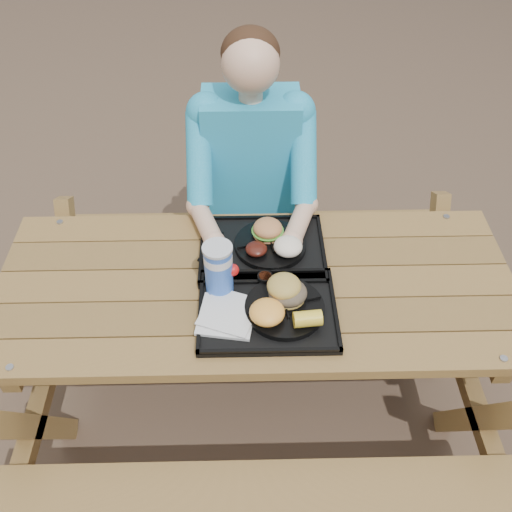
{
  "coord_description": "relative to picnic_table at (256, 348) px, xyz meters",
  "views": [
    {
      "loc": [
        -0.03,
        -1.35,
        2.19
      ],
      "look_at": [
        0.0,
        0.0,
        0.88
      ],
      "focal_mm": 40.0,
      "sensor_mm": 36.0,
      "label": 1
    }
  ],
  "objects": [
    {
      "name": "baked_beans",
      "position": [
        0.0,
        0.11,
        0.43
      ],
      "size": [
        0.08,
        0.08,
        0.04
      ],
      "primitive_type": "ellipsoid",
      "color": "#41130D",
      "rests_on": "plate_far"
    },
    {
      "name": "plate_near",
      "position": [
        0.09,
        -0.14,
        0.41
      ],
      "size": [
        0.26,
        0.26,
        0.02
      ],
      "primitive_type": "cylinder",
      "color": "black",
      "rests_on": "tray_near"
    },
    {
      "name": "picnic_table",
      "position": [
        0.0,
        0.0,
        0.0
      ],
      "size": [
        1.8,
        1.49,
        0.75
      ],
      "primitive_type": null,
      "color": "#999999",
      "rests_on": "ground"
    },
    {
      "name": "burger",
      "position": [
        0.05,
        0.2,
        0.46
      ],
      "size": [
        0.11,
        0.11,
        0.1
      ],
      "primitive_type": null,
      "color": "#BD7642",
      "rests_on": "plate_far"
    },
    {
      "name": "tray_near",
      "position": [
        0.03,
        -0.14,
        0.39
      ],
      "size": [
        0.45,
        0.35,
        0.02
      ],
      "primitive_type": "cube",
      "color": "black",
      "rests_on": "picnic_table"
    },
    {
      "name": "plate_far",
      "position": [
        0.06,
        0.16,
        0.41
      ],
      "size": [
        0.26,
        0.26,
        0.02
      ],
      "primitive_type": "cylinder",
      "color": "black",
      "rests_on": "tray_far"
    },
    {
      "name": "cutlery_far",
      "position": [
        -0.15,
        0.17,
        0.4
      ],
      "size": [
        0.06,
        0.15,
        0.01
      ],
      "primitive_type": "cube",
      "rotation": [
        0.0,
        0.0,
        -0.23
      ],
      "color": "black",
      "rests_on": "tray_far"
    },
    {
      "name": "mac_cheese",
      "position": [
        0.03,
        -0.19,
        0.44
      ],
      "size": [
        0.11,
        0.11,
        0.06
      ],
      "primitive_type": "ellipsoid",
      "color": "#FFB343",
      "rests_on": "plate_near"
    },
    {
      "name": "condiment_bbq",
      "position": [
        0.03,
        -0.01,
        0.41
      ],
      "size": [
        0.05,
        0.05,
        0.03
      ],
      "primitive_type": "cylinder",
      "color": "black",
      "rests_on": "tray_near"
    },
    {
      "name": "ground",
      "position": [
        0.0,
        0.0,
        -0.38
      ],
      "size": [
        60.0,
        60.0,
        0.0
      ],
      "primitive_type": "plane",
      "color": "#999999",
      "rests_on": "ground"
    },
    {
      "name": "soda_cup",
      "position": [
        -0.12,
        -0.05,
        0.49
      ],
      "size": [
        0.09,
        0.09,
        0.19
      ],
      "primitive_type": "cylinder",
      "color": "blue",
      "rests_on": "tray_near"
    },
    {
      "name": "potato_salad",
      "position": [
        0.11,
        0.11,
        0.44
      ],
      "size": [
        0.1,
        0.1,
        0.06
      ],
      "primitive_type": "ellipsoid",
      "color": "white",
      "rests_on": "plate_far"
    },
    {
      "name": "corn_cob",
      "position": [
        0.16,
        -0.22,
        0.44
      ],
      "size": [
        0.1,
        0.1,
        0.05
      ],
      "primitive_type": null,
      "rotation": [
        0.0,
        0.0,
        0.1
      ],
      "color": "yellow",
      "rests_on": "plate_near"
    },
    {
      "name": "diner",
      "position": [
        -0.01,
        0.58,
        0.27
      ],
      "size": [
        0.48,
        0.84,
        1.28
      ],
      "primitive_type": null,
      "color": "#17A4A7",
      "rests_on": "ground"
    },
    {
      "name": "sandwich",
      "position": [
        0.1,
        -0.11,
        0.48
      ],
      "size": [
        0.12,
        0.12,
        0.12
      ],
      "primitive_type": null,
      "color": "#BA9641",
      "rests_on": "plate_near"
    },
    {
      "name": "napkin_stack",
      "position": [
        -0.1,
        -0.17,
        0.4
      ],
      "size": [
        0.2,
        0.2,
        0.02
      ],
      "primitive_type": "cube",
      "rotation": [
        0.0,
        0.0,
        -0.16
      ],
      "color": "silver",
      "rests_on": "tray_near"
    },
    {
      "name": "condiment_mustard",
      "position": [
        0.11,
        -0.02,
        0.41
      ],
      "size": [
        0.05,
        0.05,
        0.03
      ],
      "primitive_type": "cylinder",
      "color": "gold",
      "rests_on": "tray_near"
    },
    {
      "name": "tray_far",
      "position": [
        0.03,
        0.15,
        0.39
      ],
      "size": [
        0.45,
        0.35,
        0.02
      ],
      "primitive_type": "cube",
      "color": "black",
      "rests_on": "picnic_table"
    }
  ]
}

